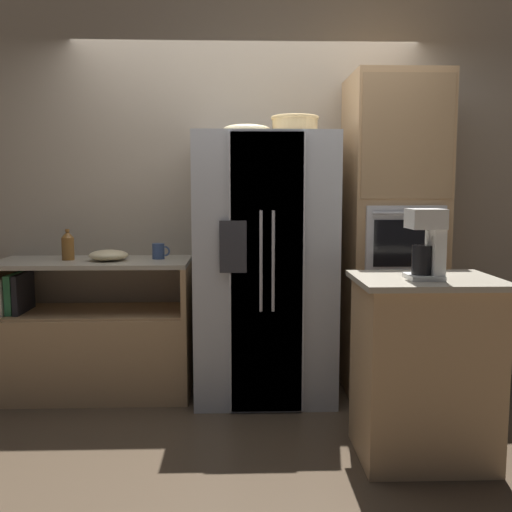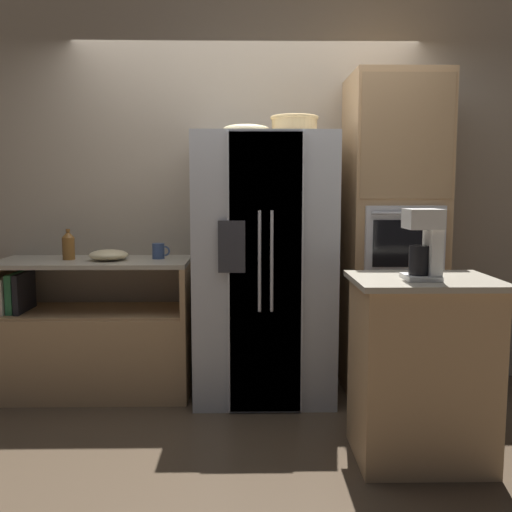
{
  "view_description": "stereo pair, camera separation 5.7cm",
  "coord_description": "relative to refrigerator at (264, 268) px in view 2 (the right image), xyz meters",
  "views": [
    {
      "loc": [
        -0.06,
        -3.83,
        1.44
      ],
      "look_at": [
        0.06,
        -0.04,
        0.99
      ],
      "focal_mm": 40.0,
      "sensor_mm": 36.0,
      "label": 1
    },
    {
      "loc": [
        -0.0,
        -3.83,
        1.44
      ],
      "look_at": [
        0.06,
        -0.04,
        0.99
      ],
      "focal_mm": 40.0,
      "sensor_mm": 36.0,
      "label": 2
    }
  ],
  "objects": [
    {
      "name": "ground_plane",
      "position": [
        -0.12,
        -0.04,
        -0.9
      ],
      "size": [
        20.0,
        20.0,
        0.0
      ],
      "primitive_type": "plane",
      "color": "#4C3D2D"
    },
    {
      "name": "wall_back",
      "position": [
        -0.12,
        0.39,
        0.5
      ],
      "size": [
        12.0,
        0.06,
        2.8
      ],
      "color": "tan",
      "rests_on": "ground_plane"
    },
    {
      "name": "counter_left",
      "position": [
        -1.2,
        0.07,
        -0.55
      ],
      "size": [
        1.33,
        0.59,
        0.95
      ],
      "color": "tan",
      "rests_on": "ground_plane"
    },
    {
      "name": "refrigerator",
      "position": [
        0.0,
        0.0,
        0.0
      ],
      "size": [
        0.94,
        0.75,
        1.8
      ],
      "color": "silver",
      "rests_on": "ground_plane"
    },
    {
      "name": "wall_oven",
      "position": [
        0.89,
        0.05,
        0.2
      ],
      "size": [
        0.63,
        0.68,
        2.2
      ],
      "color": "tan",
      "rests_on": "ground_plane"
    },
    {
      "name": "island_counter",
      "position": [
        0.8,
        -0.97,
        -0.41
      ],
      "size": [
        0.74,
        0.58,
        0.98
      ],
      "color": "tan",
      "rests_on": "ground_plane"
    },
    {
      "name": "wicker_basket",
      "position": [
        0.2,
        -0.01,
        0.97
      ],
      "size": [
        0.32,
        0.32,
        0.12
      ],
      "color": "tan",
      "rests_on": "refrigerator"
    },
    {
      "name": "fruit_bowl",
      "position": [
        -0.12,
        -0.0,
        0.93
      ],
      "size": [
        0.31,
        0.31,
        0.06
      ],
      "color": "beige",
      "rests_on": "refrigerator"
    },
    {
      "name": "bottle_tall",
      "position": [
        -1.36,
        0.09,
        0.15
      ],
      "size": [
        0.08,
        0.08,
        0.21
      ],
      "color": "brown",
      "rests_on": "counter_left"
    },
    {
      "name": "mug",
      "position": [
        -0.74,
        0.13,
        0.1
      ],
      "size": [
        0.12,
        0.09,
        0.11
      ],
      "color": "#384C7A",
      "rests_on": "counter_left"
    },
    {
      "name": "mixing_bowl",
      "position": [
        -1.07,
        0.04,
        0.08
      ],
      "size": [
        0.27,
        0.27,
        0.07
      ],
      "color": "beige",
      "rests_on": "counter_left"
    },
    {
      "name": "coffee_maker",
      "position": [
        0.79,
        -1.02,
        0.27
      ],
      "size": [
        0.17,
        0.18,
        0.36
      ],
      "color": "white",
      "rests_on": "island_counter"
    }
  ]
}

